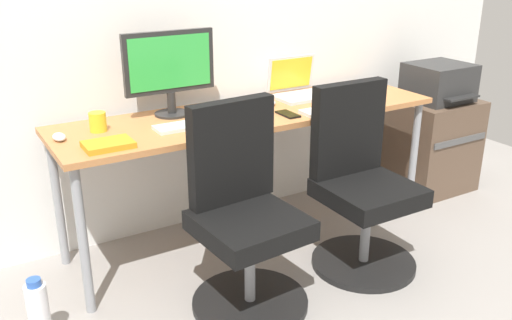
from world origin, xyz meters
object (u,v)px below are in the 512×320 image
Objects in this scene: desktop_monitor at (170,67)px; coffee_mug at (98,122)px; water_bottle_on_floor at (39,313)px; office_chair_right at (360,187)px; side_cabinet at (431,144)px; office_chair_left at (244,218)px; open_laptop at (298,87)px; printer at (439,82)px.

coffee_mug is at bearing -169.46° from desktop_monitor.
water_bottle_on_floor is at bearing -134.98° from coffee_mug.
office_chair_right is 1.33m from coffee_mug.
side_cabinet is 6.72× the size of coffee_mug.
office_chair_left is at bearing -52.18° from coffee_mug.
office_chair_right is at bearing -94.45° from open_laptop.
desktop_monitor is at bearing 10.54° from coffee_mug.
side_cabinet is 2.00× the size of open_laptop.
water_bottle_on_floor is (-2.64, -0.35, -0.59)m from printer.
office_chair_right is 1.22m from printer.
desktop_monitor reaches higher than printer.
water_bottle_on_floor is 0.89m from coffee_mug.
office_chair_left is at bearing -163.90° from side_cabinet.
desktop_monitor reaches higher than coffee_mug.
office_chair_left and office_chair_right have the same top height.
office_chair_right is 10.22× the size of coffee_mug.
office_chair_left is 1.00× the size of office_chair_right.
desktop_monitor is at bearing 174.90° from printer.
water_bottle_on_floor is 1.82m from open_laptop.
printer is at bearing -5.10° from desktop_monitor.
side_cabinet is at bearing 25.33° from office_chair_right.
printer is (1.75, 0.50, 0.32)m from office_chair_left.
side_cabinet is 1.14m from open_laptop.
office_chair_right is 1.52× the size of side_cabinet.
side_cabinet is (1.75, 0.50, -0.11)m from office_chair_left.
office_chair_left is 0.88m from desktop_monitor.
printer is (1.06, 0.50, 0.32)m from office_chair_right.
coffee_mug is at bearing 177.80° from printer.
coffee_mug is at bearing 45.02° from water_bottle_on_floor.
water_bottle_on_floor is at bearing 174.48° from office_chair_right.
office_chair_left is at bearing -9.68° from water_bottle_on_floor.
open_laptop is (-1.01, 0.15, 0.06)m from printer.
open_laptop is at bearing 85.55° from office_chair_right.
desktop_monitor is at bearing 94.23° from office_chair_left.
water_bottle_on_floor is 1.30m from desktop_monitor.
office_chair_left is at bearing -163.93° from printer.
printer is at bearing 7.58° from water_bottle_on_floor.
open_laptop reaches higher than water_bottle_on_floor.
office_chair_right is 3.03× the size of open_laptop.
side_cabinet is 1.29× the size of desktop_monitor.
desktop_monitor is at bearing 179.12° from open_laptop.
office_chair_left is 1.52× the size of side_cabinet.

